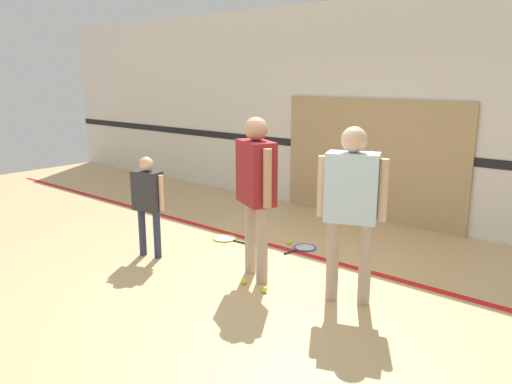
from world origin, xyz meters
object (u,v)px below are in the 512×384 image
(person_instructor, at_px, (256,181))
(person_student_left, at_px, (148,196))
(tennis_ball_near_instructor, at_px, (244,281))
(racket_spare_on_floor, at_px, (304,248))
(person_student_right, at_px, (352,197))
(racket_second_spare, at_px, (226,238))
(tennis_ball_stray_left, at_px, (264,289))
(tennis_ball_by_spare_racket, at_px, (289,242))

(person_instructor, bearing_deg, person_student_left, -140.04)
(tennis_ball_near_instructor, bearing_deg, racket_spare_on_floor, 96.51)
(person_instructor, xyz_separation_m, person_student_right, (1.05, 0.12, -0.02))
(person_student_left, bearing_deg, tennis_ball_near_instructor, -9.40)
(person_student_left, xyz_separation_m, racket_second_spare, (0.25, 1.04, -0.74))
(person_student_right, height_order, tennis_ball_stray_left, person_student_right)
(tennis_ball_by_spare_racket, xyz_separation_m, tennis_ball_stray_left, (0.68, -1.34, 0.00))
(racket_spare_on_floor, xyz_separation_m, tennis_ball_by_spare_racket, (-0.24, 0.01, 0.02))
(racket_spare_on_floor, distance_m, tennis_ball_by_spare_racket, 0.24)
(person_student_left, distance_m, racket_spare_on_floor, 2.02)
(person_student_right, relative_size, tennis_ball_near_instructor, 25.41)
(racket_second_spare, xyz_separation_m, tennis_ball_by_spare_racket, (0.77, 0.38, 0.02))
(person_student_right, height_order, tennis_ball_near_instructor, person_student_right)
(person_instructor, height_order, tennis_ball_stray_left, person_instructor)
(person_instructor, relative_size, racket_spare_on_floor, 3.29)
(person_instructor, distance_m, tennis_ball_stray_left, 1.10)
(person_instructor, height_order, tennis_ball_by_spare_racket, person_instructor)
(person_student_right, xyz_separation_m, tennis_ball_by_spare_racket, (-1.41, 0.97, -1.00))
(racket_spare_on_floor, bearing_deg, person_student_left, -32.01)
(person_student_right, xyz_separation_m, tennis_ball_stray_left, (-0.73, -0.36, -1.00))
(person_instructor, bearing_deg, tennis_ball_near_instructor, -57.31)
(person_instructor, distance_m, person_student_left, 1.45)
(tennis_ball_near_instructor, bearing_deg, tennis_ball_by_spare_racket, 106.50)
(person_student_right, bearing_deg, tennis_ball_stray_left, 4.41)
(person_instructor, height_order, person_student_right, person_instructor)
(tennis_ball_near_instructor, bearing_deg, tennis_ball_stray_left, -4.90)
(person_instructor, height_order, racket_spare_on_floor, person_instructor)
(racket_spare_on_floor, height_order, racket_second_spare, same)
(person_student_left, xyz_separation_m, racket_spare_on_floor, (1.26, 1.40, -0.74))
(person_student_left, relative_size, person_student_right, 0.72)
(racket_spare_on_floor, bearing_deg, tennis_ball_stray_left, 28.16)
(person_student_left, distance_m, person_student_right, 2.49)
(tennis_ball_near_instructor, xyz_separation_m, tennis_ball_stray_left, (0.29, -0.02, 0.00))
(person_instructor, distance_m, racket_second_spare, 1.70)
(tennis_ball_stray_left, bearing_deg, person_student_right, 26.42)
(tennis_ball_by_spare_racket, bearing_deg, person_instructor, -71.48)
(person_student_left, bearing_deg, person_student_right, -3.31)
(tennis_ball_stray_left, bearing_deg, person_student_left, -177.29)
(racket_second_spare, bearing_deg, racket_spare_on_floor, 16.83)
(racket_spare_on_floor, distance_m, tennis_ball_near_instructor, 1.31)
(person_student_left, bearing_deg, racket_spare_on_floor, 34.48)
(person_student_right, xyz_separation_m, racket_spare_on_floor, (-1.17, 0.96, -1.03))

